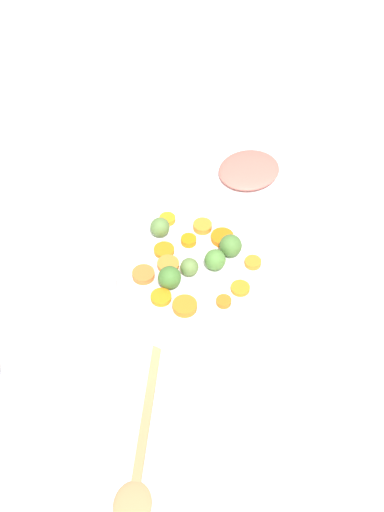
{
  "coord_description": "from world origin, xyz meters",
  "views": [
    {
      "loc": [
        -0.0,
        -0.82,
        1.01
      ],
      "look_at": [
        -0.01,
        -0.03,
        0.13
      ],
      "focal_mm": 50.29,
      "sensor_mm": 36.0,
      "label": 1
    }
  ],
  "objects_px": {
    "serving_bowl_carrots": "(192,279)",
    "wooden_spoon": "(139,468)",
    "ham_plate": "(243,169)",
    "casserole_dish": "(86,172)"
  },
  "relations": [
    {
      "from": "ham_plate",
      "to": "wooden_spoon",
      "type": "bearing_deg",
      "value": -104.98
    },
    {
      "from": "wooden_spoon",
      "to": "ham_plate",
      "type": "distance_m",
      "value": 0.68
    },
    {
      "from": "casserole_dish",
      "to": "ham_plate",
      "type": "height_order",
      "value": "casserole_dish"
    },
    {
      "from": "casserole_dish",
      "to": "ham_plate",
      "type": "relative_size",
      "value": 0.9
    },
    {
      "from": "serving_bowl_carrots",
      "to": "wooden_spoon",
      "type": "distance_m",
      "value": 0.34
    },
    {
      "from": "casserole_dish",
      "to": "ham_plate",
      "type": "distance_m",
      "value": 0.32
    },
    {
      "from": "serving_bowl_carrots",
      "to": "ham_plate",
      "type": "distance_m",
      "value": 0.35
    },
    {
      "from": "casserole_dish",
      "to": "ham_plate",
      "type": "xyz_separation_m",
      "value": [
        0.31,
        0.07,
        -0.05
      ]
    },
    {
      "from": "serving_bowl_carrots",
      "to": "wooden_spoon",
      "type": "relative_size",
      "value": 0.83
    },
    {
      "from": "wooden_spoon",
      "to": "casserole_dish",
      "type": "distance_m",
      "value": 0.61
    }
  ]
}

